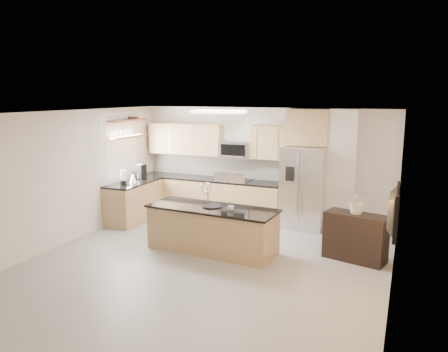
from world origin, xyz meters
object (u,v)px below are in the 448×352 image
at_px(cup, 231,208).
at_px(platter, 212,206).
at_px(credenza, 355,237).
at_px(bowl, 134,117).
at_px(range, 234,199).
at_px(island, 212,229).
at_px(coffee_maker, 141,172).
at_px(flower_vase, 358,195).
at_px(kettle, 133,178).
at_px(microwave, 236,150).
at_px(refrigerator, 304,188).
at_px(television, 388,210).
at_px(blender, 123,178).

xyz_separation_m(cup, platter, (-0.43, 0.13, -0.04)).
bearing_deg(credenza, bowl, -175.92).
bearing_deg(range, island, -78.74).
distance_m(coffee_maker, flower_vase, 5.13).
relative_size(island, kettle, 10.12).
relative_size(range, coffee_maker, 3.26).
height_order(platter, coffee_maker, coffee_maker).
xyz_separation_m(range, platter, (0.41, -2.14, 0.38)).
distance_m(microwave, island, 2.64).
height_order(refrigerator, platter, refrigerator).
height_order(island, coffee_maker, coffee_maker).
distance_m(microwave, cup, 2.65).
distance_m(flower_vase, television, 1.63).
bearing_deg(refrigerator, flower_vase, -50.00).
xyz_separation_m(range, flower_vase, (2.96, -1.59, 0.70)).
xyz_separation_m(credenza, flower_vase, (0.00, 0.02, 0.75)).
relative_size(island, credenza, 2.35).
relative_size(kettle, bowl, 0.72).
relative_size(cup, bowl, 0.34).
distance_m(range, bowl, 3.03).
height_order(microwave, cup, microwave).
bearing_deg(refrigerator, blender, -159.60).
bearing_deg(blender, microwave, 36.93).
relative_size(blender, television, 0.32).
distance_m(platter, kettle, 2.65).
bearing_deg(cup, coffee_maker, 152.08).
bearing_deg(range, platter, -79.07).
xyz_separation_m(island, platter, (-0.02, 0.04, 0.43)).
xyz_separation_m(refrigerator, platter, (-1.25, -2.09, -0.04)).
bearing_deg(coffee_maker, flower_vase, -9.88).
relative_size(refrigerator, cup, 15.45).
bearing_deg(island, refrigerator, 63.62).
relative_size(bowl, flower_vase, 0.52).
bearing_deg(kettle, refrigerator, 16.40).
xyz_separation_m(credenza, coffee_maker, (-5.05, 0.90, 0.66)).
xyz_separation_m(platter, blender, (-2.49, 0.71, 0.21)).
height_order(microwave, coffee_maker, microwave).
relative_size(refrigerator, credenza, 1.68).
bearing_deg(microwave, blender, -143.07).
distance_m(island, television, 3.35).
bearing_deg(cup, blender, 164.01).
bearing_deg(credenza, range, 165.59).
relative_size(blender, bowl, 1.00).
bearing_deg(television, kettle, 70.23).
height_order(microwave, bowl, bowl).
distance_m(refrigerator, coffee_maker, 3.82).
xyz_separation_m(platter, flower_vase, (2.54, 0.55, 0.32)).
bearing_deg(coffee_maker, island, -30.13).
height_order(island, platter, island).
relative_size(refrigerator, flower_vase, 2.73).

